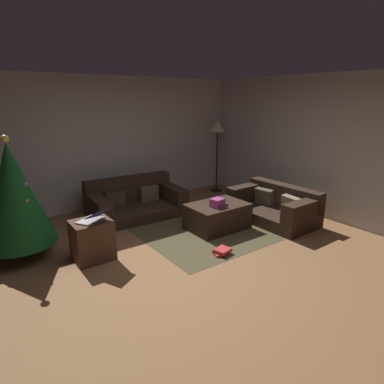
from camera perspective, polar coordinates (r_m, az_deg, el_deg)
The scene contains 14 objects.
ground_plane at distance 4.54m, azimuth 0.11°, elevation -12.52°, with size 6.40×6.40×0.00m, color brown.
rear_partition at distance 6.84m, azimuth -15.66°, elevation 8.14°, with size 6.40×0.12×2.60m, color #BCB7B2.
corner_partition at distance 6.42m, azimuth 23.63°, elevation 6.91°, with size 0.12×6.40×2.60m, color #B5B0AB.
couch_left at distance 6.37m, azimuth -10.01°, elevation -1.66°, with size 1.77×1.08×0.70m.
couch_right at distance 6.21m, azimuth 14.29°, elevation -2.44°, with size 0.92×1.55×0.63m.
ottoman at distance 5.65m, azimuth 4.44°, elevation -4.22°, with size 0.99×0.69×0.44m, color #332319.
gift_box at distance 5.43m, azimuth 4.43°, elevation -1.86°, with size 0.21×0.18×0.14m, color #B23F8C.
tv_remote at distance 5.55m, azimuth 5.62°, elevation -2.11°, with size 0.05×0.16×0.02m, color black.
christmas_tree at distance 5.01m, azimuth -28.65°, elevation -0.38°, with size 0.98×0.98×1.72m.
side_table at distance 4.77m, azimuth -16.96°, elevation -8.03°, with size 0.52×0.44×0.57m, color #4C3323.
laptop at distance 4.61m, azimuth -16.72°, elevation -4.31°, with size 0.50×0.52×0.18m.
book_stack at distance 4.82m, azimuth 5.21°, elevation -10.26°, with size 0.28×0.24×0.08m.
corner_lamp at distance 7.72m, azimuth 4.46°, elevation 10.40°, with size 0.36×0.36×1.67m.
area_rug at distance 5.73m, azimuth 4.39°, elevation -6.25°, with size 2.60×2.00×0.01m, color #4A4229.
Camera 1 is at (-2.34, -3.23, 2.17)m, focal length 30.64 mm.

